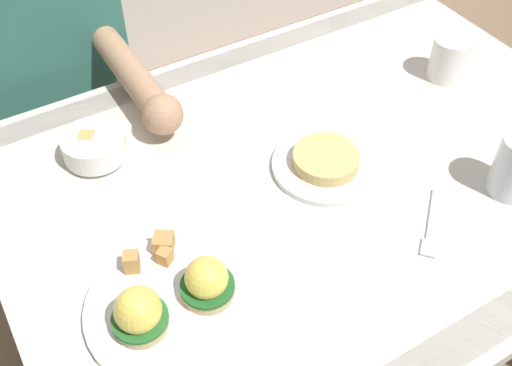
# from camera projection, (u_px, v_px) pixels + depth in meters

# --- Properties ---
(ground_plane) EXTENTS (6.00, 6.00, 0.00)m
(ground_plane) POSITION_uv_depth(u_px,v_px,m) (303.00, 360.00, 1.69)
(ground_plane) COLOR #7F664C
(dining_table) EXTENTS (1.20, 0.90, 0.74)m
(dining_table) POSITION_uv_depth(u_px,v_px,m) (321.00, 206.00, 1.23)
(dining_table) COLOR silver
(dining_table) RESTS_ON ground_plane
(eggs_benedict_plate) EXTENTS (0.27, 0.27, 0.09)m
(eggs_benedict_plate) POSITION_uv_depth(u_px,v_px,m) (172.00, 301.00, 0.92)
(eggs_benedict_plate) COLOR white
(eggs_benedict_plate) RESTS_ON dining_table
(fruit_bowl) EXTENTS (0.12, 0.12, 0.06)m
(fruit_bowl) POSITION_uv_depth(u_px,v_px,m) (95.00, 147.00, 1.15)
(fruit_bowl) COLOR white
(fruit_bowl) RESTS_ON dining_table
(coffee_mug) EXTENTS (0.11, 0.08, 0.09)m
(coffee_mug) POSITION_uv_depth(u_px,v_px,m) (450.00, 57.00, 1.32)
(coffee_mug) COLOR white
(coffee_mug) RESTS_ON dining_table
(fork) EXTENTS (0.13, 0.12, 0.00)m
(fork) POSITION_uv_depth(u_px,v_px,m) (431.00, 227.00, 1.05)
(fork) COLOR silver
(fork) RESTS_ON dining_table
(side_plate) EXTENTS (0.20, 0.20, 0.04)m
(side_plate) POSITION_uv_depth(u_px,v_px,m) (325.00, 162.00, 1.14)
(side_plate) COLOR white
(side_plate) RESTS_ON dining_table
(diner_person) EXTENTS (0.34, 0.54, 1.14)m
(diner_person) POSITION_uv_depth(u_px,v_px,m) (59.00, 93.00, 1.46)
(diner_person) COLOR #33333D
(diner_person) RESTS_ON ground_plane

